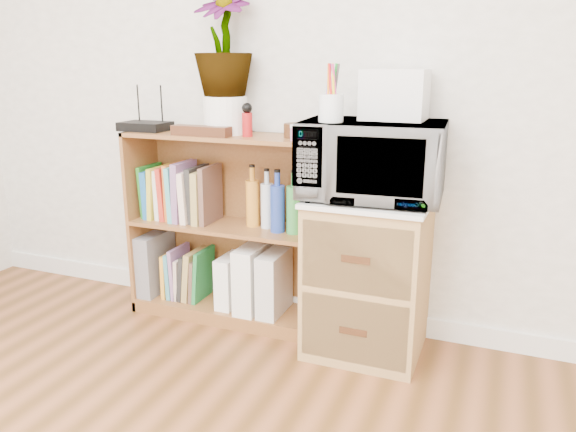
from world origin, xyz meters
The scene contains 21 objects.
skirting_board centered at (0.00, 2.24, 0.05)m, with size 4.00×0.02×0.10m, color white.
bookshelf centered at (-0.35, 2.10, 0.47)m, with size 1.00×0.30×0.95m, color brown.
wicker_unit centered at (0.40, 2.02, 0.35)m, with size 0.50×0.45×0.70m, color #9E7542.
microwave centered at (0.40, 2.02, 0.88)m, with size 0.59×0.40×0.33m, color white.
pen_cup centered at (0.24, 1.92, 1.10)m, with size 0.10×0.10×0.11m, color white.
small_appliance centered at (0.46, 2.11, 1.15)m, with size 0.26×0.22×0.21m, color white.
router centered at (-0.78, 2.08, 0.97)m, with size 0.24×0.16×0.04m, color black.
white_bowl centered at (-0.51, 2.07, 0.97)m, with size 0.13×0.13×0.03m, color white.
plant_pot centered at (-0.35, 2.12, 1.04)m, with size 0.21×0.21×0.18m, color white.
potted_plant centered at (-0.35, 2.12, 1.37)m, with size 0.27×0.27×0.49m, color #2C6F31.
trinket_box centered at (-0.41, 2.00, 0.97)m, with size 0.29×0.07×0.05m, color #38200F.
kokeshi_doll centered at (-0.20, 2.06, 1.00)m, with size 0.05×0.05×0.11m, color #A61417.
wooden_bowl centered at (0.02, 2.11, 0.98)m, with size 0.11×0.11×0.06m, color #3C1D10.
paint_jars centered at (0.08, 2.01, 0.98)m, with size 0.12×0.04×0.06m, color #CD7185.
file_box centered at (-0.79, 2.10, 0.24)m, with size 0.10×0.26×0.33m, color slate.
magazine_holder_left centered at (-0.33, 2.09, 0.20)m, with size 0.08×0.21×0.26m, color white.
magazine_holder_mid centered at (-0.20, 2.09, 0.24)m, with size 0.11×0.27×0.33m, color white.
magazine_holder_right centered at (-0.08, 2.09, 0.23)m, with size 0.10×0.25×0.32m, color silver.
cookbooks centered at (-0.61, 2.10, 0.64)m, with size 0.40×0.20×0.30m.
liquor_bottles centered at (-0.01, 2.10, 0.64)m, with size 0.46×0.07×0.30m.
lower_books centered at (-0.59, 2.10, 0.20)m, with size 0.23×0.19×0.28m.
Camera 1 is at (0.94, -0.29, 1.29)m, focal length 35.00 mm.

